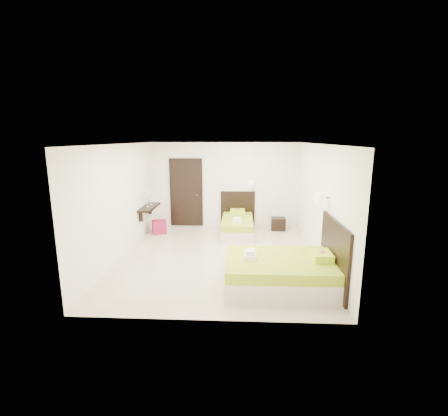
{
  "coord_description": "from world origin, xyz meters",
  "views": [
    {
      "loc": [
        0.47,
        -7.21,
        2.73
      ],
      "look_at": [
        0.1,
        0.3,
        1.1
      ],
      "focal_mm": 26.0,
      "sensor_mm": 36.0,
      "label": 1
    }
  ],
  "objects_px": {
    "nightstand": "(278,224)",
    "ottoman": "(159,227)",
    "bed_double": "(284,270)",
    "bed_single": "(237,224)"
  },
  "relations": [
    {
      "from": "bed_single",
      "to": "nightstand",
      "type": "height_order",
      "value": "bed_single"
    },
    {
      "from": "ottoman",
      "to": "bed_single",
      "type": "bearing_deg",
      "value": 3.33
    },
    {
      "from": "bed_single",
      "to": "nightstand",
      "type": "relative_size",
      "value": 4.21
    },
    {
      "from": "bed_single",
      "to": "ottoman",
      "type": "distance_m",
      "value": 2.29
    },
    {
      "from": "nightstand",
      "to": "ottoman",
      "type": "height_order",
      "value": "ottoman"
    },
    {
      "from": "bed_double",
      "to": "ottoman",
      "type": "xyz_separation_m",
      "value": [
        -3.18,
        3.26,
        -0.11
      ]
    },
    {
      "from": "bed_single",
      "to": "bed_double",
      "type": "height_order",
      "value": "bed_double"
    },
    {
      "from": "bed_double",
      "to": "ottoman",
      "type": "distance_m",
      "value": 4.56
    },
    {
      "from": "nightstand",
      "to": "ottoman",
      "type": "bearing_deg",
      "value": -169.71
    },
    {
      "from": "bed_double",
      "to": "nightstand",
      "type": "xyz_separation_m",
      "value": [
        0.33,
        3.79,
        -0.11
      ]
    }
  ]
}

